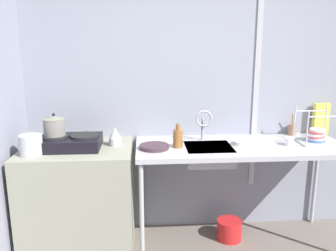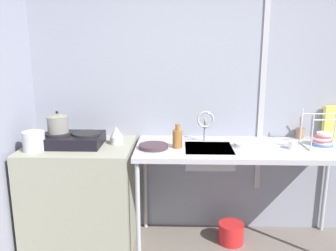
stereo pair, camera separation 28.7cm
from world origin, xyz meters
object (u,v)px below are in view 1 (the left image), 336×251
(stove, at_px, (70,142))
(pot_on_left_burner, at_px, (54,126))
(sink_basin, at_px, (208,154))
(percolator, at_px, (115,137))
(utensil_jar, at_px, (292,130))
(frying_pan, at_px, (154,147))
(pot_beside_stove, at_px, (31,145))
(bottle_by_sink, at_px, (178,138))
(small_bowl_on_drainboard, at_px, (242,143))
(bucket_on_floor, at_px, (229,230))
(cup_by_rack, at_px, (289,142))
(faucet, at_px, (204,120))
(dish_rack, at_px, (315,136))
(cereal_box, at_px, (321,119))

(stove, height_order, pot_on_left_burner, pot_on_left_burner)
(stove, bearing_deg, sink_basin, -2.05)
(stove, height_order, percolator, percolator)
(utensil_jar, bearing_deg, frying_pan, -165.11)
(pot_beside_stove, height_order, frying_pan, pot_beside_stove)
(pot_on_left_burner, xyz_separation_m, bottle_by_sink, (1.00, -0.04, -0.11))
(sink_basin, height_order, small_bowl_on_drainboard, small_bowl_on_drainboard)
(bottle_by_sink, bearing_deg, bucket_on_floor, 10.64)
(cup_by_rack, relative_size, small_bowl_on_drainboard, 0.47)
(frying_pan, distance_m, bucket_on_floor, 1.09)
(small_bowl_on_drainboard, bearing_deg, stove, 179.80)
(sink_basin, bearing_deg, pot_on_left_burner, 178.14)
(faucet, height_order, bucket_on_floor, faucet)
(percolator, height_order, dish_rack, dish_rack)
(frying_pan, bearing_deg, dish_rack, 3.51)
(frying_pan, bearing_deg, utensil_jar, 14.89)
(pot_beside_stove, height_order, dish_rack, dish_rack)
(bottle_by_sink, bearing_deg, small_bowl_on_drainboard, 3.85)
(utensil_jar, distance_m, bucket_on_floor, 1.10)
(faucet, bearing_deg, cup_by_rack, -14.01)
(stove, xyz_separation_m, cereal_box, (2.26, 0.29, 0.10))
(utensil_jar, bearing_deg, dish_rack, -69.18)
(bottle_by_sink, relative_size, utensil_jar, 0.96)
(faucet, bearing_deg, pot_on_left_burner, -174.45)
(dish_rack, relative_size, bucket_on_floor, 1.34)
(stove, relative_size, pot_beside_stove, 2.82)
(pot_beside_stove, relative_size, small_bowl_on_drainboard, 1.15)
(faucet, bearing_deg, bucket_on_floor, -15.72)
(pot_on_left_burner, bearing_deg, sink_basin, -1.86)
(frying_pan, distance_m, bottle_by_sink, 0.21)
(dish_rack, distance_m, cereal_box, 0.34)
(utensil_jar, bearing_deg, bottle_by_sink, -163.68)
(pot_beside_stove, height_order, percolator, pot_beside_stove)
(dish_rack, bearing_deg, sink_basin, -176.23)
(faucet, xyz_separation_m, cup_by_rack, (0.70, -0.17, -0.15))
(stove, distance_m, pot_beside_stove, 0.31)
(sink_basin, xyz_separation_m, bucket_on_floor, (0.23, 0.09, -0.76))
(pot_beside_stove, height_order, bucket_on_floor, pot_beside_stove)
(stove, relative_size, pot_on_left_burner, 2.68)
(cereal_box, relative_size, bucket_on_floor, 1.30)
(bottle_by_sink, bearing_deg, dish_rack, 3.01)
(sink_basin, distance_m, dish_rack, 0.96)
(pot_beside_stove, bearing_deg, stove, 30.98)
(faucet, bearing_deg, frying_pan, -157.00)
(small_bowl_on_drainboard, bearing_deg, dish_rack, 2.31)
(pot_beside_stove, bearing_deg, bottle_by_sink, 5.81)
(bottle_by_sink, bearing_deg, cereal_box, 13.61)
(dish_rack, bearing_deg, stove, -179.41)
(cereal_box, bearing_deg, small_bowl_on_drainboard, -166.06)
(faucet, distance_m, cereal_box, 1.16)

